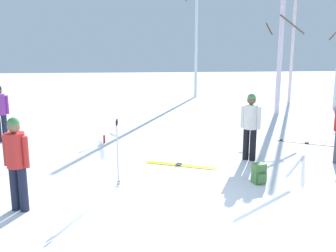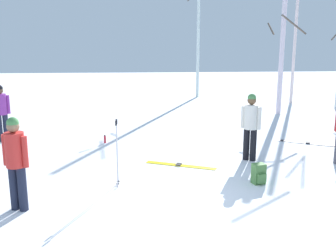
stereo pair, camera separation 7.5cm
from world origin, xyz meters
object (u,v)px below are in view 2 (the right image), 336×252
Objects in this scene: birch_tree_0 at (198,25)px; birch_tree_2 at (296,28)px; person_1 at (1,109)px; backpack_1 at (259,174)px; ski_pair_lying_0 at (181,165)px; water_bottle_0 at (105,139)px; ski_poles_0 at (117,151)px; birch_tree_1 at (282,46)px; person_0 at (251,123)px; person_3 at (16,158)px; ski_pair_lying_1 at (306,143)px.

birch_tree_2 is at bearing -29.93° from birch_tree_0.
person_1 is 7.87m from backpack_1.
water_bottle_0 reaches higher than ski_pair_lying_0.
ski_poles_0 is at bearing 178.62° from backpack_1.
birch_tree_1 is (2.67, -5.16, -0.98)m from birch_tree_0.
person_0 is 7.35m from person_1.
person_0 is at bearing 28.22° from person_3.
birch_tree_1 is (0.79, 4.68, 2.77)m from ski_pair_lying_1.
person_1 is at bearing 151.90° from ski_pair_lying_0.
person_3 reaches higher than ski_poles_0.
backpack_1 is (1.55, -1.33, 0.20)m from ski_pair_lying_0.
person_3 is (-4.97, -2.67, 0.00)m from person_0.
birch_tree_2 is at bearing 72.22° from ski_pair_lying_1.
birch_tree_2 is (6.32, 9.23, 3.55)m from ski_pair_lying_0.
water_bottle_0 is 11.40m from birch_tree_2.
birch_tree_2 is (4.26, -2.45, -0.21)m from birch_tree_0.
birch_tree_1 reaches higher than ski_poles_0.
person_0 is at bearing -145.05° from ski_pair_lying_1.
ski_pair_lying_0 is at bearing -125.99° from birch_tree_1.
birch_tree_2 reaches higher than backpack_1.
person_0 is at bearing -115.40° from birch_tree_1.
ski_pair_lying_1 is 0.22× the size of birch_tree_0.
backpack_1 is (4.71, 1.00, -0.77)m from person_3.
person_0 and person_3 have the same top height.
person_1 is (-6.94, 2.40, 0.00)m from person_0.
backpack_1 is 1.82× the size of water_bottle_0.
birch_tree_1 is (3.19, 7.86, 2.57)m from backpack_1.
birch_tree_0 is at bearing 66.34° from water_bottle_0.
birch_tree_0 is at bearing 79.96° from ski_pair_lying_0.
birch_tree_0 is at bearing 51.12° from person_1.
person_3 is 3.90× the size of backpack_1.
birch_tree_0 is at bearing 117.41° from birch_tree_1.
person_0 is 3.90× the size of backpack_1.
birch_tree_1 is at bearing 48.23° from person_3.
ski_poles_0 reaches higher than water_bottle_0.
person_3 reaches higher than ski_pair_lying_0.
birch_tree_1 reaches higher than ski_pair_lying_0.
ski_pair_lying_0 is at bearing 40.80° from ski_poles_0.
person_0 is 5.64m from person_3.
person_1 is 5.44m from person_3.
ski_pair_lying_0 is (-1.80, -0.34, -0.97)m from person_0.
person_1 is at bearing -159.04° from birch_tree_1.
backpack_1 is at bearing -1.38° from ski_poles_0.
backpack_1 reaches higher than ski_pair_lying_0.
backpack_1 is 8.86m from birch_tree_1.
birch_tree_0 is (7.21, 8.94, 2.78)m from person_1.
ski_pair_lying_1 is at bearing 25.01° from ski_pair_lying_0.
ski_pair_lying_0 is at bearing -48.47° from water_bottle_0.
person_0 is 0.25× the size of birch_tree_2.
person_0 is 11.68m from birch_tree_0.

